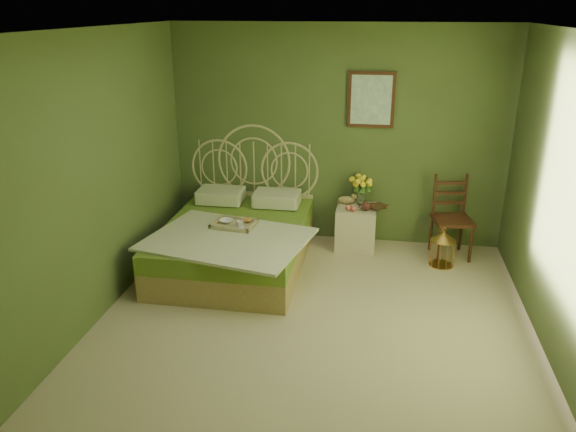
% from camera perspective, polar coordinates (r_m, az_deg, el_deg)
% --- Properties ---
extents(floor, '(4.50, 4.50, 0.00)m').
position_cam_1_polar(floor, '(5.19, 2.41, -11.66)').
color(floor, tan).
rests_on(floor, ground).
extents(ceiling, '(4.50, 4.50, 0.00)m').
position_cam_1_polar(ceiling, '(4.39, 2.94, 18.36)').
color(ceiling, silver).
rests_on(ceiling, wall_back).
extents(wall_back, '(4.00, 0.00, 4.00)m').
position_cam_1_polar(wall_back, '(6.79, 5.01, 8.05)').
color(wall_back, '#506334').
rests_on(wall_back, floor).
extents(wall_left, '(0.00, 4.50, 4.50)m').
position_cam_1_polar(wall_left, '(5.24, -19.62, 3.11)').
color(wall_left, '#506334').
rests_on(wall_left, floor).
extents(wall_right, '(0.00, 4.50, 4.50)m').
position_cam_1_polar(wall_right, '(4.83, 26.89, 0.59)').
color(wall_right, '#506334').
rests_on(wall_right, floor).
extents(wall_art, '(0.54, 0.04, 0.64)m').
position_cam_1_polar(wall_art, '(6.66, 8.45, 11.60)').
color(wall_art, '#3D1F10').
rests_on(wall_art, wall_back).
extents(bed, '(1.79, 2.26, 1.40)m').
position_cam_1_polar(bed, '(6.36, -5.28, -2.28)').
color(bed, tan).
rests_on(bed, floor).
extents(nightstand, '(0.47, 0.48, 0.95)m').
position_cam_1_polar(nightstand, '(6.81, 6.99, -0.41)').
color(nightstand, beige).
rests_on(nightstand, floor).
extents(chair, '(0.50, 0.50, 0.95)m').
position_cam_1_polar(chair, '(6.78, 16.36, 0.44)').
color(chair, '#3D1F10').
rests_on(chair, floor).
extents(birdcage, '(0.27, 0.27, 0.41)m').
position_cam_1_polar(birdcage, '(6.56, 15.41, -3.23)').
color(birdcage, '#CB8D41').
rests_on(birdcage, floor).
extents(book_lower, '(0.21, 0.24, 0.02)m').
position_cam_1_polar(book_lower, '(6.74, 8.53, 0.94)').
color(book_lower, '#381E0F').
rests_on(book_lower, nightstand).
extents(book_upper, '(0.26, 0.28, 0.02)m').
position_cam_1_polar(book_upper, '(6.74, 8.54, 1.11)').
color(book_upper, '#472819').
rests_on(book_upper, nightstand).
extents(cereal_bowl, '(0.19, 0.19, 0.04)m').
position_cam_1_polar(cereal_bowl, '(6.17, -6.28, -0.51)').
color(cereal_bowl, white).
rests_on(cereal_bowl, bed).
extents(coffee_cup, '(0.09, 0.09, 0.07)m').
position_cam_1_polar(coffee_cup, '(6.02, -4.91, -0.83)').
color(coffee_cup, white).
rests_on(coffee_cup, bed).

